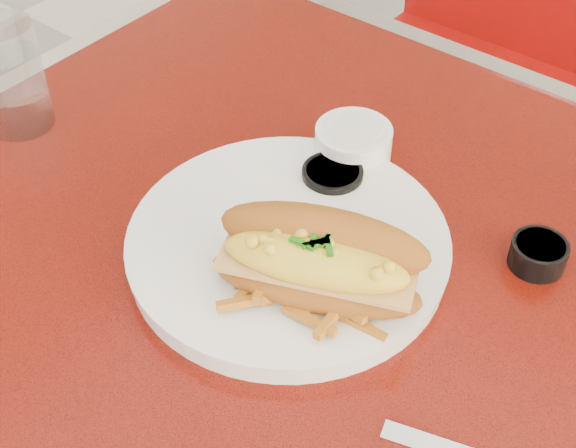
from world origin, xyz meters
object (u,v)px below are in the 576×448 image
Objects in this scene: dinner_plate at (288,245)px; mac_hoagie at (319,260)px; sauce_cup_right at (538,253)px; diner_table at (412,412)px; gravy_ramekin at (353,145)px; water_tumbler at (11,77)px; sauce_cup_left at (332,181)px; fork at (374,248)px.

dinner_plate is 0.08m from mac_hoagie.
diner_table is at bearing -112.54° from sauce_cup_right.
mac_hoagie is 0.21m from gravy_ramekin.
water_tumbler reaches higher than mac_hoagie.
sauce_cup_right is (0.22, -0.02, -0.01)m from gravy_ramekin.
gravy_ramekin is at bearing 102.43° from sauce_cup_left.
sauce_cup_right reaches higher than diner_table.
mac_hoagie is 2.57× the size of sauce_cup_left.
mac_hoagie is (-0.09, -0.06, 0.22)m from diner_table.
dinner_plate is 0.37m from water_tumbler.
fork is 1.70× the size of sauce_cup_left.
water_tumbler is at bearing 156.64° from mac_hoagie.
sauce_cup_left is 0.22m from sauce_cup_right.
mac_hoagie is 1.51× the size of fork.
mac_hoagie reaches higher than gravy_ramekin.
fork is 2.00× the size of sauce_cup_right.
fork is at bearing 167.77° from diner_table.
mac_hoagie is 0.08m from fork.
mac_hoagie reaches higher than sauce_cup_right.
diner_table is 0.21m from sauce_cup_right.
dinner_plate is 4.80× the size of sauce_cup_left.
diner_table is 8.90× the size of fork.
diner_table is 17.82× the size of sauce_cup_right.
water_tumbler is at bearing -164.19° from sauce_cup_right.
diner_table is 9.72× the size of water_tumbler.
sauce_cup_left is 0.64× the size of water_tumbler.
fork is (0.07, 0.04, 0.01)m from dinner_plate.
sauce_cup_left is at bearing -169.85° from sauce_cup_right.
mac_hoagie is at bearing -28.85° from dinner_plate.
sauce_cup_left is (0.01, -0.05, -0.01)m from gravy_ramekin.
gravy_ramekin reaches higher than dinner_plate.
gravy_ramekin is at bearing 144.14° from diner_table.
sauce_cup_left is at bearing 19.10° from water_tumbler.
gravy_ramekin reaches higher than diner_table.
dinner_plate is 3.09× the size of water_tumbler.
water_tumbler is at bearing -152.69° from gravy_ramekin.
water_tumbler is (-0.44, -0.06, 0.04)m from fork.
diner_table is 15.12× the size of sauce_cup_left.
mac_hoagie is 0.16m from sauce_cup_left.
mac_hoagie is 0.22m from sauce_cup_right.
fork is (0.01, 0.07, -0.03)m from mac_hoagie.
sauce_cup_left reaches higher than diner_table.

